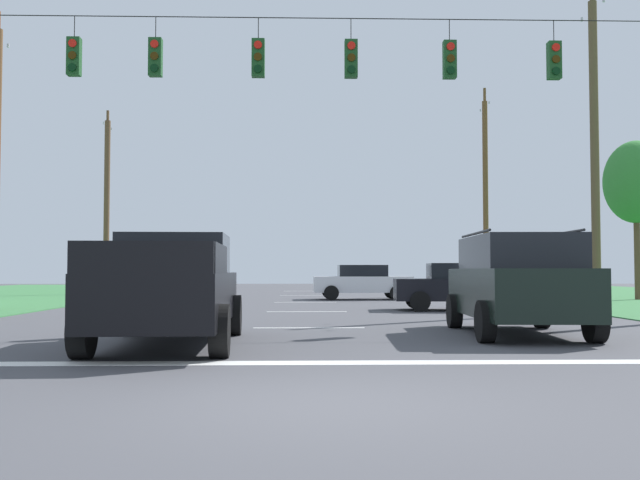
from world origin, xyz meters
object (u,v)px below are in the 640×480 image
Objects in this scene: tree_roadside_right at (636,183)px; distant_car_oncoming at (362,282)px; suv_black at (517,282)px; utility_pole_far_right at (486,194)px; overhead_signal_span at (312,132)px; utility_pole_far_left at (107,205)px; distant_car_far_parked at (461,286)px; distant_car_crossing_white at (479,281)px; utility_pole_mid_right at (595,149)px; pickup_truck at (171,289)px.

distant_car_oncoming is at bearing 174.73° from tree_roadside_right.
suv_black is 24.06m from utility_pole_far_right.
overhead_signal_span is 23.03m from utility_pole_far_left.
utility_pole_far_left is (-15.57, 15.10, 4.00)m from distant_car_far_parked.
utility_pole_far_left is at bearing 169.00° from distant_car_crossing_white.
tree_roadside_right is at bearing -56.04° from utility_pole_far_right.
overhead_signal_span reaches higher than distant_car_oncoming.
utility_pole_far_left reaches higher than distant_car_crossing_white.
utility_pole_mid_right is at bearing -91.74° from utility_pole_far_right.
overhead_signal_span is at bearing -100.04° from distant_car_oncoming.
pickup_truck reaches higher than distant_car_far_parked.
distant_car_oncoming is 0.39× the size of utility_pole_far_right.
overhead_signal_span is 6.79m from pickup_truck.
utility_pole_mid_right reaches higher than tree_roadside_right.
suv_black is (4.08, -3.33, -3.69)m from overhead_signal_span.
distant_car_oncoming and distant_car_far_parked have the same top height.
utility_pole_far_left is 1.42× the size of tree_roadside_right.
pickup_truck reaches higher than distant_car_crossing_white.
distant_car_oncoming is at bearing 125.95° from utility_pole_mid_right.
overhead_signal_span is at bearing -138.33° from tree_roadside_right.
utility_pole_far_right reaches higher than distant_car_far_parked.
distant_car_far_parked is (4.93, 5.32, -3.96)m from overhead_signal_span.
pickup_truck is 1.27× the size of distant_car_crossing_white.
pickup_truck is 1.27× the size of distant_car_oncoming.
tree_roadside_right is at bearing -5.27° from distant_car_oncoming.
distant_car_oncoming is at bearing 75.18° from pickup_truck.
tree_roadside_right is (4.73, -7.02, -0.25)m from utility_pole_far_right.
utility_pole_mid_right is at bearing 39.80° from pickup_truck.
tree_roadside_right is (24.90, -7.73, 0.30)m from utility_pole_far_left.
distant_car_crossing_white and distant_car_far_parked have the same top height.
pickup_truck is 6.84m from suv_black.
utility_pole_far_left is 26.07m from tree_roadside_right.
distant_car_crossing_white and distant_car_oncoming have the same top height.
utility_pole_far_left is at bearing 121.79° from suv_black.
utility_pole_mid_right reaches higher than distant_car_oncoming.
utility_pole_far_right reaches higher than tree_roadside_right.
pickup_truck is 27.88m from utility_pole_far_right.
suv_black reaches higher than distant_car_crossing_white.
utility_pole_far_left is at bearing 162.74° from tree_roadside_right.
distant_car_far_parked is at bearing -106.89° from distant_car_crossing_white.
distant_car_crossing_white is (4.31, 20.05, -0.27)m from suv_black.
distant_car_oncoming is 0.44× the size of utility_pole_far_left.
distant_car_oncoming is (4.98, 18.82, -0.18)m from pickup_truck.
distant_car_crossing_white is 6.64m from distant_car_oncoming.
distant_car_far_parked is (7.46, 10.36, -0.18)m from pickup_truck.
distant_car_oncoming is at bearing -140.09° from utility_pole_far_right.
utility_pole_far_right is (12.07, 24.75, 4.37)m from pickup_truck.
pickup_truck is at bearing -165.49° from suv_black.
pickup_truck is at bearing -116.66° from distant_car_crossing_white.
utility_pole_far_right reaches higher than utility_pole_far_left.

